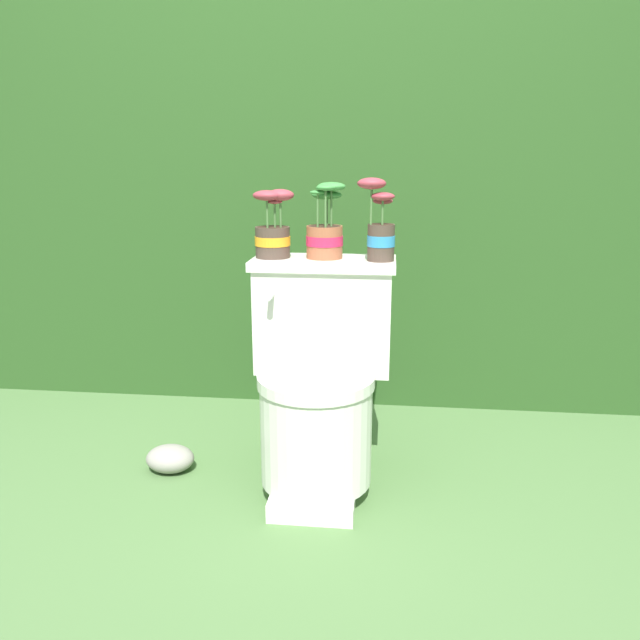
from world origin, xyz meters
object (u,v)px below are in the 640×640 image
potted_plant_middle (380,229)px  garden_stone (170,459)px  toilet (319,381)px  potted_plant_left (273,232)px  potted_plant_midleft (325,232)px

potted_plant_middle → garden_stone: bearing=-172.0°
toilet → potted_plant_left: 0.51m
potted_plant_midleft → potted_plant_left: bearing=-176.5°
potted_plant_midleft → potted_plant_middle: 0.18m
toilet → potted_plant_midleft: (0.00, 0.14, 0.46)m
toilet → potted_plant_middle: 0.52m
garden_stone → potted_plant_left: bearing=19.5°
garden_stone → toilet: bearing=-0.6°
potted_plant_midleft → potted_plant_middle: (0.18, -0.04, 0.01)m
potted_plant_left → potted_plant_midleft: size_ratio=0.91×
potted_plant_midleft → potted_plant_middle: potted_plant_middle is taller
potted_plant_left → potted_plant_midleft: 0.17m
potted_plant_midleft → garden_stone: bearing=-165.5°
toilet → garden_stone: toilet is taller
toilet → potted_plant_left: bearing=142.1°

